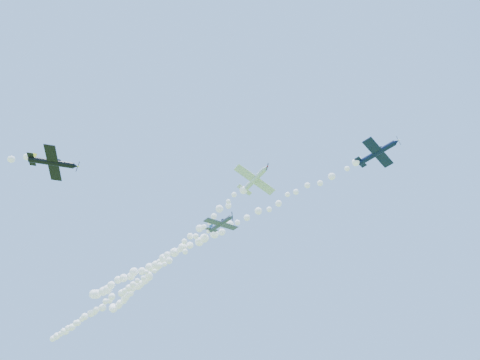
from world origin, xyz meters
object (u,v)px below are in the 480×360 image
Objects in this scene: plane_navy at (378,152)px; plane_black at (53,163)px; plane_grey at (221,224)px; plane_white at (255,179)px.

plane_black is at bearing -129.32° from plane_navy.
plane_navy is 1.12× the size of plane_grey.
plane_white is at bearing -156.73° from plane_navy.
plane_white is 11.44m from plane_grey.
plane_white is 0.95× the size of plane_navy.
plane_navy is at bearing 37.48° from plane_white.
plane_grey reaches higher than plane_black.
plane_white is at bearing -4.90° from plane_grey.
plane_black is (-14.61, -28.44, -9.45)m from plane_white.
plane_grey is (-10.23, 3.51, -3.71)m from plane_white.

